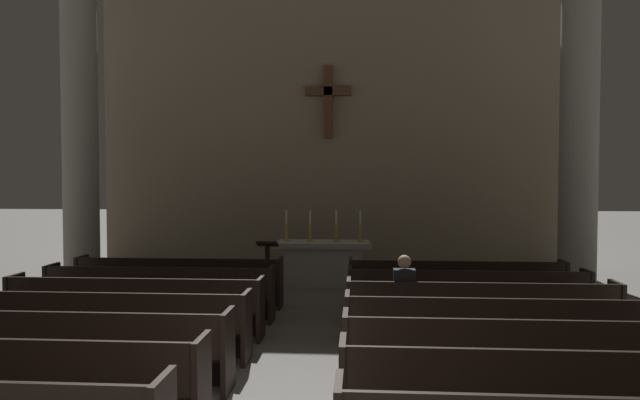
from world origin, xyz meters
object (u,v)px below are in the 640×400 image
at_px(pew_right_row_4, 499,332).
at_px(lone_worshipper, 404,296).
at_px(pew_left_row_7, 179,281).
at_px(pew_left_row_4, 104,325).
at_px(column_left_second, 80,138).
at_px(pew_right_row_5, 481,312).
at_px(candlestick_outer_left, 286,231).
at_px(pew_right_row_2, 557,396).
at_px(altar, 323,262).
at_px(pew_left_row_5, 135,307).
at_px(pew_right_row_7, 456,285).
at_px(candlestick_outer_right, 360,232).
at_px(candlestick_inner_left, 310,231).
at_px(pew_left_row_2, 4,381).
at_px(pew_left_row_6, 160,293).
at_px(pew_right_row_6, 467,297).
at_px(candlestick_inner_right, 336,231).
at_px(pew_right_row_3, 523,358).
at_px(pew_left_row_3, 62,348).
at_px(lectern, 267,269).
at_px(column_right_second, 579,135).

relative_size(pew_right_row_4, lone_worshipper, 2.99).
distance_m(pew_left_row_7, pew_right_row_4, 6.12).
xyz_separation_m(pew_left_row_4, column_left_second, (-2.91, 5.14, 2.90)).
xyz_separation_m(pew_right_row_5, candlestick_outer_left, (-3.46, 4.49, 0.76)).
relative_size(pew_right_row_2, altar, 1.79).
height_order(pew_left_row_5, pew_right_row_5, same).
xyz_separation_m(pew_right_row_5, column_left_second, (-8.13, 4.07, 2.90)).
bearing_deg(altar, pew_right_row_5, -59.80).
bearing_deg(pew_right_row_7, candlestick_outer_right, 126.80).
distance_m(pew_left_row_4, column_left_second, 6.58).
relative_size(pew_left_row_5, candlestick_inner_left, 5.52).
relative_size(pew_left_row_2, pew_right_row_7, 1.00).
xyz_separation_m(pew_left_row_6, pew_right_row_2, (5.22, -4.26, 0.00)).
xyz_separation_m(pew_right_row_5, pew_right_row_6, (0.00, 1.07, 0.00)).
xyz_separation_m(altar, candlestick_inner_left, (-0.30, 0.00, 0.71)).
bearing_deg(altar, candlestick_outer_left, 180.00).
bearing_deg(candlestick_outer_right, altar, 180.00).
relative_size(pew_right_row_2, candlestick_outer_right, 5.52).
distance_m(pew_right_row_6, candlestick_inner_right, 4.20).
relative_size(pew_left_row_2, pew_left_row_4, 1.00).
distance_m(pew_right_row_3, pew_right_row_7, 4.26).
relative_size(column_left_second, lone_worshipper, 5.25).
height_order(pew_right_row_2, candlestick_outer_right, candlestick_outer_right).
xyz_separation_m(pew_left_row_3, candlestick_outer_right, (3.46, 6.62, 0.76)).
distance_m(pew_left_row_7, candlestick_inner_right, 3.82).
distance_m(candlestick_outer_left, lectern, 1.41).
distance_m(pew_left_row_3, candlestick_outer_right, 7.51).
distance_m(pew_left_row_2, candlestick_outer_right, 8.46).
bearing_deg(lone_worshipper, pew_right_row_2, -70.87).
bearing_deg(candlestick_inner_right, column_right_second, -4.56).
height_order(pew_right_row_4, pew_right_row_7, same).
relative_size(pew_right_row_4, lectern, 3.42).
distance_m(pew_left_row_4, pew_right_row_5, 5.33).
bearing_deg(pew_left_row_2, pew_right_row_6, 39.24).
bearing_deg(column_right_second, pew_right_row_2, -111.78).
distance_m(pew_left_row_2, column_right_second, 11.28).
height_order(column_left_second, lone_worshipper, column_left_second).
xyz_separation_m(pew_right_row_6, altar, (-2.61, 3.42, 0.06)).
bearing_deg(candlestick_inner_left, lectern, -123.61).
bearing_deg(column_left_second, pew_left_row_4, -60.51).
distance_m(pew_left_row_3, pew_right_row_3, 5.22).
bearing_deg(candlestick_inner_left, altar, 0.00).
bearing_deg(candlestick_inner_right, pew_right_row_2, -73.26).
distance_m(pew_left_row_6, pew_left_row_7, 1.07).
xyz_separation_m(pew_left_row_4, pew_right_row_7, (5.22, 3.20, 0.00)).
bearing_deg(pew_right_row_7, pew_left_row_5, -157.79).
bearing_deg(pew_left_row_7, lectern, 37.34).
relative_size(pew_left_row_5, candlestick_inner_right, 5.52).
distance_m(pew_left_row_7, pew_right_row_6, 5.33).
relative_size(pew_right_row_3, lectern, 3.42).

